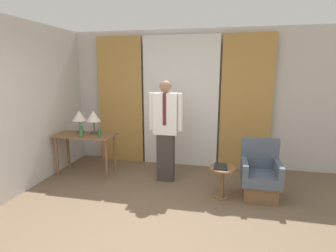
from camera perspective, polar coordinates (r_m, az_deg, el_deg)
name	(u,v)px	position (r m, az deg, el deg)	size (l,w,h in m)	color
ground_plane	(139,247)	(3.21, -6.38, -24.76)	(16.00, 16.00, 0.00)	brown
wall_back	(181,99)	(5.36, 2.92, 5.94)	(10.00, 0.06, 2.70)	beige
curtain_sheer_center	(180,102)	(5.24, 2.68, 5.14)	(1.50, 0.06, 2.58)	white
curtain_drape_left	(121,101)	(5.59, -10.27, 5.39)	(0.95, 0.06, 2.58)	#B28442
curtain_drape_right	(246,104)	(5.19, 16.63, 4.58)	(0.95, 0.06, 2.58)	#B28442
desk	(85,141)	(5.11, -17.56, -3.21)	(1.11, 0.49, 0.76)	brown
table_lamp_left	(79,116)	(5.17, -18.75, 1.98)	(0.26, 0.26, 0.44)	#4C4238
table_lamp_right	(93,117)	(5.02, -15.91, 1.89)	(0.26, 0.26, 0.44)	#4C4238
bottle_near_edge	(81,131)	(4.89, -18.38, -1.12)	(0.07, 0.07, 0.24)	#336638
bottle_by_lamp	(100,132)	(4.83, -14.66, -1.33)	(0.06, 0.06, 0.18)	#336638
person	(166,127)	(4.47, -0.51, -0.28)	(0.59, 0.20, 1.75)	#38332D
armchair	(260,176)	(4.32, 19.35, -10.32)	(0.56, 0.57, 0.88)	brown
side_table	(222,177)	(4.11, 11.72, -10.83)	(0.40, 0.40, 0.49)	brown
book	(221,166)	(4.04, 11.40, -8.62)	(0.19, 0.25, 0.03)	black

